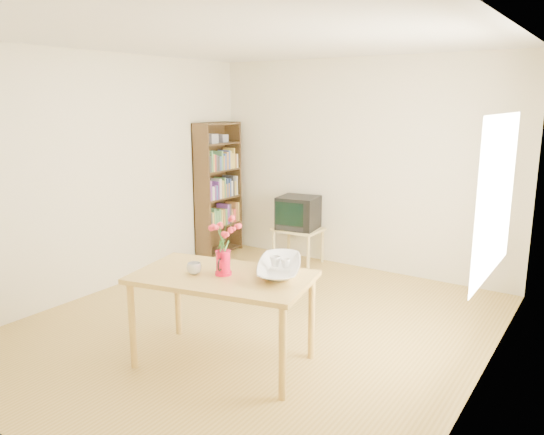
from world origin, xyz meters
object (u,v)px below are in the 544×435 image
Objects in this scene: pitcher at (223,264)px; mug at (194,268)px; television at (299,212)px; bowl at (279,243)px; table at (223,285)px.

pitcher reaches higher than mug.
bowl is at bearing -71.05° from television.
mug is at bearing -163.57° from table.
pitcher is 0.41× the size of bowl.
mug is 0.23× the size of bowl.
table is 7.42× the size of pitcher.
pitcher is at bearing 53.21° from table.
mug is 0.70m from bowl.
pitcher is (0.00, 0.01, 0.17)m from table.
bowl is (0.33, 0.29, 0.15)m from pitcher.
pitcher reaches higher than television.
bowl is 0.93× the size of television.
pitcher is 0.38× the size of television.
table is 0.26m from mug.
bowl reaches higher than table.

